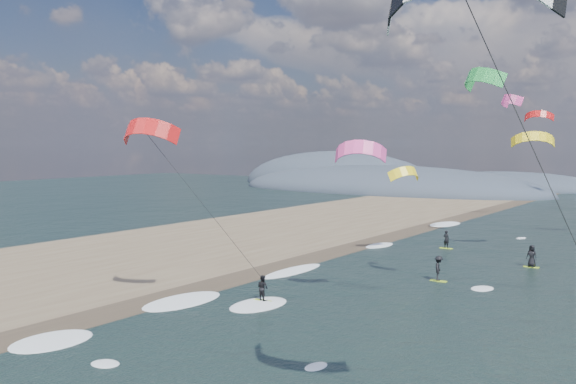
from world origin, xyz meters
The scene contains 7 objects.
wet_sand_strip centered at (-12.00, 10.00, 0.00)m, with size 3.00×240.00×0.00m, color #382D23.
coastal_hills centered at (-44.84, 107.86, 0.00)m, with size 80.00×41.00×15.00m.
kitesurfer_near_a centered at (10.76, 3.95, 10.77)m, with size 7.79×8.33×14.28m.
kitesurfer_near_b centered at (-9.03, 13.52, 6.80)m, with size 6.83×8.36×11.38m.
far_kitesurfers centered at (0.07, 33.50, 0.84)m, with size 9.47×13.98×1.72m.
bg_kite_field centered at (-0.13, 51.60, 10.78)m, with size 14.20×73.79×8.96m.
shoreline_surf centered at (-10.80, 14.75, 0.00)m, with size 2.40×79.40×0.11m.
Camera 1 is at (15.54, -11.63, 9.19)m, focal length 40.00 mm.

